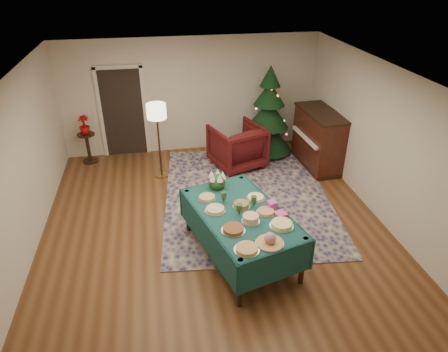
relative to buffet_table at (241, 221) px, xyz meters
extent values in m
plane|color=#593319|center=(-0.28, 0.66, -0.66)|extent=(7.00, 7.00, 0.00)
plane|color=white|center=(-0.28, 0.66, 2.04)|extent=(7.00, 7.00, 0.00)
plane|color=beige|center=(-0.28, 4.16, 0.69)|extent=(6.00, 0.00, 6.00)
plane|color=beige|center=(-0.28, -2.84, 0.69)|extent=(6.00, 0.00, 6.00)
plane|color=beige|center=(-3.28, 0.66, 0.69)|extent=(0.00, 7.00, 7.00)
plane|color=beige|center=(2.72, 0.66, 0.69)|extent=(0.00, 7.00, 7.00)
cube|color=black|center=(-1.88, 4.15, 0.36)|extent=(0.92, 0.02, 2.04)
cube|color=silver|center=(-2.38, 4.14, 0.39)|extent=(0.08, 0.04, 2.14)
cube|color=silver|center=(-1.38, 4.14, 0.39)|extent=(0.08, 0.04, 2.14)
cube|color=silver|center=(-1.88, 4.14, 1.44)|extent=(1.08, 0.04, 0.08)
cube|color=#17134A|center=(0.51, 1.72, -0.65)|extent=(3.61, 4.50, 0.02)
cylinder|color=black|center=(-0.24, -1.05, -0.25)|extent=(0.08, 0.08, 0.82)
cylinder|color=black|center=(-0.75, 0.78, -0.25)|extent=(0.08, 0.08, 0.82)
cylinder|color=black|center=(0.75, -0.78, -0.25)|extent=(0.08, 0.08, 0.82)
cylinder|color=black|center=(0.24, 1.05, -0.25)|extent=(0.08, 0.08, 0.82)
cube|color=#133E42|center=(0.00, 0.00, 0.14)|extent=(1.71, 2.32, 0.04)
cube|color=#133E42|center=(-0.27, 0.99, -0.09)|extent=(1.20, 0.36, 0.51)
cube|color=#133E42|center=(0.27, -0.99, -0.09)|extent=(1.20, 0.36, 0.51)
cube|color=#133E42|center=(0.57, 0.16, -0.09)|extent=(0.59, 2.04, 0.51)
cube|color=#133E42|center=(-0.57, -0.16, -0.09)|extent=(0.59, 2.04, 0.51)
cylinder|color=silver|center=(-0.12, -0.88, 0.17)|extent=(0.35, 0.35, 0.01)
cylinder|color=tan|center=(-0.12, -0.88, 0.19)|extent=(0.30, 0.30, 0.04)
cylinder|color=silver|center=(0.22, -0.81, 0.17)|extent=(0.39, 0.39, 0.01)
sphere|color=#CC727A|center=(0.22, -0.81, 0.26)|extent=(0.16, 0.16, 0.16)
cylinder|color=silver|center=(0.50, -0.46, 0.17)|extent=(0.35, 0.35, 0.01)
cylinder|color=#D8D172|center=(0.50, -0.46, 0.20)|extent=(0.30, 0.30, 0.05)
cylinder|color=silver|center=(-0.21, -0.43, 0.17)|extent=(0.35, 0.35, 0.01)
cylinder|color=brown|center=(-0.21, -0.43, 0.20)|extent=(0.30, 0.30, 0.04)
cylinder|color=silver|center=(0.09, -0.26, 0.17)|extent=(0.28, 0.28, 0.01)
cylinder|color=tan|center=(0.09, -0.26, 0.23)|extent=(0.24, 0.24, 0.10)
cylinder|color=silver|center=(0.37, -0.08, 0.17)|extent=(0.29, 0.29, 0.01)
cylinder|color=#B2844C|center=(0.37, -0.08, 0.19)|extent=(0.25, 0.25, 0.03)
cylinder|color=silver|center=(-0.38, 0.11, 0.17)|extent=(0.33, 0.33, 0.01)
cylinder|color=#D8BF7F|center=(-0.38, 0.11, 0.20)|extent=(0.28, 0.28, 0.04)
cylinder|color=silver|center=(0.04, 0.14, 0.17)|extent=(0.28, 0.28, 0.01)
cylinder|color=maroon|center=(0.04, 0.14, 0.21)|extent=(0.24, 0.24, 0.07)
cylinder|color=silver|center=(0.32, 0.34, 0.17)|extent=(0.31, 0.31, 0.01)
cylinder|color=#F2EACC|center=(0.32, 0.34, 0.19)|extent=(0.26, 0.26, 0.03)
cylinder|color=silver|center=(-0.45, 0.48, 0.17)|extent=(0.30, 0.30, 0.01)
cylinder|color=tan|center=(-0.45, 0.48, 0.19)|extent=(0.26, 0.26, 0.03)
cone|color=#2D471E|center=(-0.21, 0.32, 0.21)|extent=(0.08, 0.08, 0.10)
cylinder|color=#2D471E|center=(-0.21, 0.32, 0.30)|extent=(0.09, 0.09, 0.10)
cone|color=#2D471E|center=(0.23, 0.11, 0.21)|extent=(0.08, 0.08, 0.10)
cylinder|color=#2D471E|center=(0.23, 0.11, 0.30)|extent=(0.09, 0.09, 0.10)
cone|color=#2D471E|center=(-0.04, -0.07, 0.21)|extent=(0.08, 0.08, 0.10)
cylinder|color=#2D471E|center=(-0.04, -0.07, 0.30)|extent=(0.09, 0.09, 0.10)
cube|color=#F3437C|center=(0.57, -0.18, 0.18)|extent=(0.20, 0.20, 0.04)
cube|color=#DA3CA0|center=(0.50, 0.04, 0.22)|extent=(0.16, 0.16, 0.11)
sphere|color=#1E4C1E|center=(-0.24, 0.79, 0.27)|extent=(0.28, 0.28, 0.28)
cone|color=white|center=(-0.14, 0.79, 0.40)|extent=(0.11, 0.11, 0.13)
cone|color=white|center=(-0.21, 0.88, 0.40)|extent=(0.11, 0.11, 0.13)
cone|color=white|center=(-0.32, 0.84, 0.40)|extent=(0.11, 0.11, 0.13)
cone|color=white|center=(-0.32, 0.73, 0.40)|extent=(0.11, 0.11, 0.13)
cone|color=white|center=(-0.21, 0.69, 0.40)|extent=(0.11, 0.11, 0.13)
sphere|color=#B20C0F|center=(-0.14, 0.85, 0.32)|extent=(0.08, 0.08, 0.08)
sphere|color=#B20C0F|center=(-0.31, 0.88, 0.32)|extent=(0.08, 0.08, 0.08)
sphere|color=#B20C0F|center=(-0.34, 0.72, 0.32)|extent=(0.08, 0.08, 0.08)
sphere|color=#B20C0F|center=(-0.17, 0.69, 0.32)|extent=(0.08, 0.08, 0.08)
imported|color=#4B1011|center=(0.60, 3.03, -0.12)|extent=(1.30, 1.26, 1.07)
cylinder|color=#A57F3F|center=(-1.12, 2.86, -0.64)|extent=(0.28, 0.28, 0.03)
cylinder|color=black|center=(-1.12, 2.86, 0.09)|extent=(0.04, 0.04, 1.49)
cylinder|color=#FFEABF|center=(-1.12, 2.86, 0.84)|extent=(0.40, 0.40, 0.30)
cylinder|color=black|center=(-2.74, 3.86, -0.64)|extent=(0.35, 0.35, 0.04)
cylinder|color=black|center=(-2.74, 3.86, -0.32)|extent=(0.08, 0.08, 0.64)
cylinder|color=black|center=(-2.74, 3.86, 0.03)|extent=(0.39, 0.39, 0.03)
imported|color=#A60C0B|center=(-2.74, 3.86, 0.16)|extent=(0.24, 0.43, 0.24)
cylinder|color=black|center=(1.45, 3.56, -0.57)|extent=(0.13, 0.13, 0.17)
cone|color=black|center=(1.45, 3.56, -0.18)|extent=(1.41, 1.41, 0.75)
cone|color=black|center=(1.45, 3.56, 0.35)|extent=(1.16, 1.16, 0.64)
cone|color=black|center=(1.45, 3.56, 0.83)|extent=(0.87, 0.87, 0.53)
cone|color=black|center=(1.45, 3.56, 1.24)|extent=(0.57, 0.57, 0.48)
cube|color=black|center=(2.39, 2.75, -0.62)|extent=(0.72, 1.50, 0.08)
cube|color=#33130C|center=(2.39, 2.75, -0.02)|extent=(0.70, 1.48, 1.20)
cube|color=black|center=(2.39, 2.75, 0.60)|extent=(0.75, 1.52, 0.05)
cube|color=white|center=(2.08, 2.73, 0.07)|extent=(0.19, 1.25, 0.06)
camera|label=1|loc=(-1.17, -4.90, 3.62)|focal=32.00mm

